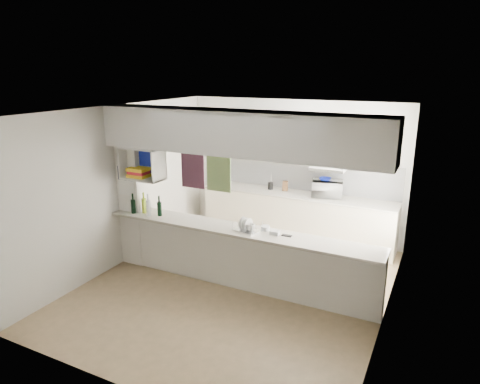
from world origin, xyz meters
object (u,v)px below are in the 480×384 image
Objects in this scene: microwave at (327,189)px; dish_rack at (247,225)px; wine_bottles at (146,207)px; bowl at (325,179)px.

dish_rack is at bearing 63.07° from microwave.
microwave reaches higher than dish_rack.
microwave is at bearing 44.09° from wine_bottles.
dish_rack is 0.79× the size of wine_bottles.
wine_bottles is (-1.73, -0.07, 0.05)m from dish_rack.
microwave is 3.19m from wine_bottles.
dish_rack is at bearing 2.29° from wine_bottles.
microwave is 1.29× the size of dish_rack.
microwave is at bearing 89.00° from dish_rack.
bowl reaches higher than dish_rack.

